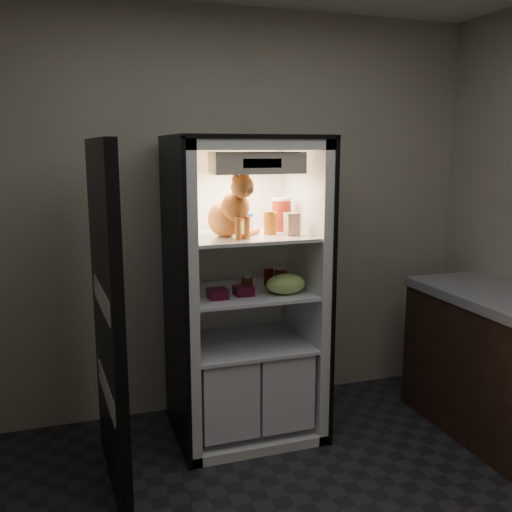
% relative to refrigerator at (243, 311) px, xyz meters
% --- Properties ---
extents(room_shell, '(3.60, 3.60, 3.60)m').
position_rel_refrigerator_xyz_m(room_shell, '(0.00, -1.38, 0.83)').
color(room_shell, white).
rests_on(room_shell, floor).
extents(refrigerator, '(0.90, 0.72, 1.88)m').
position_rel_refrigerator_xyz_m(refrigerator, '(0.00, 0.00, 0.00)').
color(refrigerator, white).
rests_on(refrigerator, floor).
extents(fridge_door, '(0.10, 0.87, 1.85)m').
position_rel_refrigerator_xyz_m(fridge_door, '(-0.85, -0.34, 0.12)').
color(fridge_door, black).
rests_on(fridge_door, floor).
extents(tabby_cat, '(0.37, 0.39, 0.40)m').
position_rel_refrigerator_xyz_m(tabby_cat, '(-0.12, -0.15, 0.65)').
color(tabby_cat, '#C15118').
rests_on(tabby_cat, refrigerator).
extents(parmesan_shaker, '(0.07, 0.07, 0.19)m').
position_rel_refrigerator_xyz_m(parmesan_shaker, '(-0.02, -0.02, 0.60)').
color(parmesan_shaker, green).
rests_on(parmesan_shaker, refrigerator).
extents(mayo_tub, '(0.08, 0.08, 0.11)m').
position_rel_refrigerator_xyz_m(mayo_tub, '(0.03, 0.03, 0.56)').
color(mayo_tub, white).
rests_on(mayo_tub, refrigerator).
extents(salsa_jar, '(0.08, 0.08, 0.14)m').
position_rel_refrigerator_xyz_m(salsa_jar, '(0.13, -0.12, 0.57)').
color(salsa_jar, maroon).
rests_on(salsa_jar, refrigerator).
extents(pepper_jar, '(0.12, 0.12, 0.21)m').
position_rel_refrigerator_xyz_m(pepper_jar, '(0.25, 0.00, 0.60)').
color(pepper_jar, '#A12215').
rests_on(pepper_jar, refrigerator).
extents(cream_carton, '(0.08, 0.08, 0.13)m').
position_rel_refrigerator_xyz_m(cream_carton, '(0.24, -0.19, 0.57)').
color(cream_carton, silver).
rests_on(cream_carton, refrigerator).
extents(soda_can_a, '(0.06, 0.06, 0.12)m').
position_rel_refrigerator_xyz_m(soda_can_a, '(0.18, 0.02, 0.21)').
color(soda_can_a, black).
rests_on(soda_can_a, refrigerator).
extents(soda_can_b, '(0.06, 0.06, 0.12)m').
position_rel_refrigerator_xyz_m(soda_can_b, '(0.23, -0.07, 0.21)').
color(soda_can_b, black).
rests_on(soda_can_b, refrigerator).
extents(soda_can_c, '(0.07, 0.07, 0.13)m').
position_rel_refrigerator_xyz_m(soda_can_c, '(0.21, -0.10, 0.21)').
color(soda_can_c, black).
rests_on(soda_can_c, refrigerator).
extents(condiment_jar, '(0.07, 0.07, 0.10)m').
position_rel_refrigerator_xyz_m(condiment_jar, '(0.01, -0.06, 0.20)').
color(condiment_jar, '#512A17').
rests_on(condiment_jar, refrigerator).
extents(grape_bag, '(0.24, 0.18, 0.12)m').
position_rel_refrigerator_xyz_m(grape_bag, '(0.20, -0.22, 0.21)').
color(grape_bag, '#A2D061').
rests_on(grape_bag, refrigerator).
extents(berry_box_left, '(0.11, 0.11, 0.06)m').
position_rel_refrigerator_xyz_m(berry_box_left, '(-0.21, -0.19, 0.18)').
color(berry_box_left, '#540E22').
rests_on(berry_box_left, refrigerator).
extents(berry_box_right, '(0.11, 0.11, 0.05)m').
position_rel_refrigerator_xyz_m(berry_box_right, '(-0.05, -0.17, 0.18)').
color(berry_box_right, '#540E22').
rests_on(berry_box_right, refrigerator).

